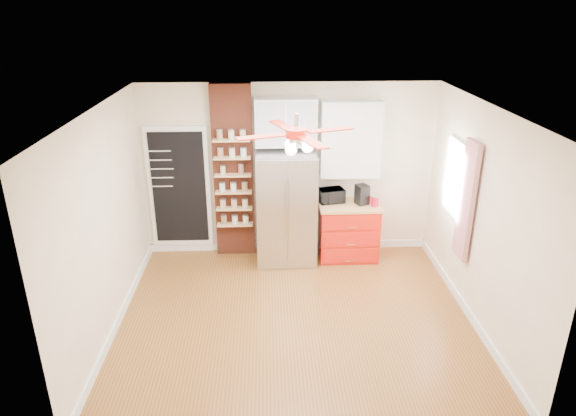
{
  "coord_description": "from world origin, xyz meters",
  "views": [
    {
      "loc": [
        -0.33,
        -5.58,
        3.81
      ],
      "look_at": [
        -0.06,
        0.9,
        1.17
      ],
      "focal_mm": 32.0,
      "sensor_mm": 36.0,
      "label": 1
    }
  ],
  "objects_px": {
    "red_cabinet": "(348,230)",
    "pantry_jar_oats": "(223,170)",
    "coffee_maker": "(362,195)",
    "ceiling_fan": "(296,134)",
    "toaster_oven": "(331,196)",
    "canister_left": "(375,201)",
    "fridge": "(286,208)"
  },
  "relations": [
    {
      "from": "coffee_maker",
      "to": "pantry_jar_oats",
      "type": "relative_size",
      "value": 2.4
    },
    {
      "from": "red_cabinet",
      "to": "ceiling_fan",
      "type": "distance_m",
      "value": 2.75
    },
    {
      "from": "fridge",
      "to": "red_cabinet",
      "type": "relative_size",
      "value": 1.86
    },
    {
      "from": "ceiling_fan",
      "to": "canister_left",
      "type": "relative_size",
      "value": 9.19
    },
    {
      "from": "red_cabinet",
      "to": "ceiling_fan",
      "type": "relative_size",
      "value": 0.67
    },
    {
      "from": "ceiling_fan",
      "to": "coffee_maker",
      "type": "relative_size",
      "value": 4.57
    },
    {
      "from": "ceiling_fan",
      "to": "toaster_oven",
      "type": "height_order",
      "value": "ceiling_fan"
    },
    {
      "from": "ceiling_fan",
      "to": "coffee_maker",
      "type": "xyz_separation_m",
      "value": [
        1.11,
        1.67,
        -1.37
      ]
    },
    {
      "from": "canister_left",
      "to": "ceiling_fan",
      "type": "bearing_deg",
      "value": -129.36
    },
    {
      "from": "fridge",
      "to": "toaster_oven",
      "type": "height_order",
      "value": "fridge"
    },
    {
      "from": "ceiling_fan",
      "to": "coffee_maker",
      "type": "distance_m",
      "value": 2.43
    },
    {
      "from": "coffee_maker",
      "to": "red_cabinet",
      "type": "bearing_deg",
      "value": 155.83
    },
    {
      "from": "red_cabinet",
      "to": "coffee_maker",
      "type": "bearing_deg",
      "value": -1.93
    },
    {
      "from": "fridge",
      "to": "toaster_oven",
      "type": "bearing_deg",
      "value": 11.66
    },
    {
      "from": "red_cabinet",
      "to": "coffee_maker",
      "type": "height_order",
      "value": "coffee_maker"
    },
    {
      "from": "fridge",
      "to": "coffee_maker",
      "type": "relative_size",
      "value": 5.72
    },
    {
      "from": "fridge",
      "to": "canister_left",
      "type": "distance_m",
      "value": 1.35
    },
    {
      "from": "coffee_maker",
      "to": "canister_left",
      "type": "height_order",
      "value": "coffee_maker"
    },
    {
      "from": "coffee_maker",
      "to": "fridge",
      "type": "bearing_deg",
      "value": 159.93
    },
    {
      "from": "canister_left",
      "to": "pantry_jar_oats",
      "type": "bearing_deg",
      "value": 174.87
    },
    {
      "from": "red_cabinet",
      "to": "toaster_oven",
      "type": "relative_size",
      "value": 2.45
    },
    {
      "from": "canister_left",
      "to": "pantry_jar_oats",
      "type": "height_order",
      "value": "pantry_jar_oats"
    },
    {
      "from": "coffee_maker",
      "to": "canister_left",
      "type": "bearing_deg",
      "value": -50.9
    },
    {
      "from": "red_cabinet",
      "to": "canister_left",
      "type": "relative_size",
      "value": 6.17
    },
    {
      "from": "red_cabinet",
      "to": "fridge",
      "type": "bearing_deg",
      "value": -177.05
    },
    {
      "from": "ceiling_fan",
      "to": "toaster_oven",
      "type": "bearing_deg",
      "value": 70.01
    },
    {
      "from": "toaster_oven",
      "to": "fridge",
      "type": "bearing_deg",
      "value": 177.45
    },
    {
      "from": "coffee_maker",
      "to": "pantry_jar_oats",
      "type": "distance_m",
      "value": 2.14
    },
    {
      "from": "red_cabinet",
      "to": "pantry_jar_oats",
      "type": "xyz_separation_m",
      "value": [
        -1.92,
        0.1,
        0.98
      ]
    },
    {
      "from": "canister_left",
      "to": "coffee_maker",
      "type": "bearing_deg",
      "value": 151.34
    },
    {
      "from": "red_cabinet",
      "to": "toaster_oven",
      "type": "xyz_separation_m",
      "value": [
        -0.27,
        0.09,
        0.55
      ]
    },
    {
      "from": "coffee_maker",
      "to": "canister_left",
      "type": "relative_size",
      "value": 2.01
    }
  ]
}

